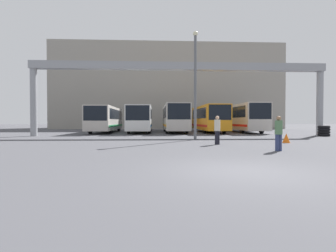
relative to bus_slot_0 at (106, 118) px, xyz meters
name	(u,v)px	position (x,y,z in m)	size (l,w,h in m)	color
ground_plane	(244,172)	(8.33, -24.76, -1.73)	(200.00, 200.00, 0.00)	#47474C
building_backdrop	(167,89)	(8.33, 18.42, 5.71)	(40.43, 12.00, 14.89)	gray
overhead_gantry	(181,75)	(8.33, -7.35, 4.01)	(27.60, 0.80, 6.86)	gray
bus_slot_0	(106,118)	(0.00, 0.00, 0.00)	(2.56, 11.42, 3.00)	beige
bus_slot_1	(141,118)	(4.16, 0.19, 0.03)	(2.62, 11.81, 3.06)	silver
bus_slot_2	(175,117)	(8.33, 0.11, 0.15)	(2.56, 11.64, 3.27)	beige
bus_slot_3	(209,117)	(12.49, -0.04, 0.08)	(2.56, 11.35, 3.15)	orange
bus_slot_4	(243,117)	(16.65, -0.32, 0.19)	(2.56, 10.77, 3.34)	beige
pedestrian_near_center	(217,129)	(9.57, -16.57, -0.83)	(0.35, 0.35, 1.70)	black
pedestrian_mid_right	(279,132)	(11.63, -19.98, -0.87)	(0.34, 0.34, 1.63)	navy
traffic_cone	(286,138)	(14.26, -15.60, -1.43)	(0.48, 0.48, 0.61)	orange
tire_stack	(324,131)	(21.37, -8.69, -1.25)	(1.04, 1.04, 0.96)	black
lamp_post	(195,81)	(8.85, -12.78, 2.60)	(0.36, 0.36, 7.95)	#595B60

